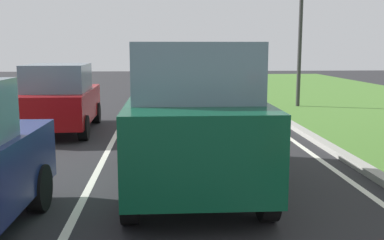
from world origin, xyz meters
The scene contains 7 objects.
ground_plane centered at (0.00, 14.00, 0.00)m, with size 60.00×60.00×0.00m, color #262628.
lane_line_center centered at (-0.70, 14.00, 0.00)m, with size 0.12×32.00×0.01m, color silver.
lane_line_right_edge centered at (3.60, 14.00, 0.00)m, with size 0.12×32.00×0.01m, color silver.
curb_right centered at (4.10, 14.00, 0.06)m, with size 0.24×48.00×0.12m, color #9E9B93.
car_suv_ahead centered at (0.95, 8.90, 1.17)m, with size 2.00×4.51×2.28m.
car_hatchback_far centered at (-2.18, 13.92, 0.88)m, with size 1.80×3.74×1.78m.
traffic_light_near_right centered at (5.48, 18.12, 3.56)m, with size 0.32×0.50×5.24m.
Camera 1 is at (0.47, 1.84, 2.22)m, focal length 42.73 mm.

